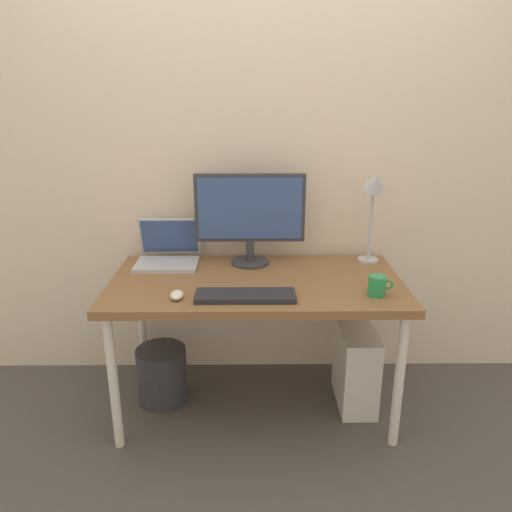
# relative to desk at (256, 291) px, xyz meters

# --- Properties ---
(ground_plane) EXTENTS (6.00, 6.00, 0.00)m
(ground_plane) POSITION_rel_desk_xyz_m (0.00, 0.00, -0.65)
(ground_plane) COLOR #4C4742
(back_wall) EXTENTS (4.40, 0.04, 2.60)m
(back_wall) POSITION_rel_desk_xyz_m (0.00, 0.42, 0.65)
(back_wall) COLOR beige
(back_wall) RESTS_ON ground_plane
(desk) EXTENTS (1.40, 0.73, 0.71)m
(desk) POSITION_rel_desk_xyz_m (0.00, 0.00, 0.00)
(desk) COLOR brown
(desk) RESTS_ON ground_plane
(monitor) EXTENTS (0.56, 0.20, 0.47)m
(monitor) POSITION_rel_desk_xyz_m (-0.03, 0.23, 0.33)
(monitor) COLOR #333338
(monitor) RESTS_ON desk
(laptop) EXTENTS (0.32, 0.27, 0.23)m
(laptop) POSITION_rel_desk_xyz_m (-0.46, 0.25, 0.12)
(laptop) COLOR #B2B2B7
(laptop) RESTS_ON desk
(desk_lamp) EXTENTS (0.11, 0.16, 0.50)m
(desk_lamp) POSITION_rel_desk_xyz_m (0.60, 0.23, 0.42)
(desk_lamp) COLOR #B2B2B7
(desk_lamp) RESTS_ON desk
(keyboard) EXTENTS (0.44, 0.14, 0.02)m
(keyboard) POSITION_rel_desk_xyz_m (-0.05, -0.22, 0.07)
(keyboard) COLOR #232328
(keyboard) RESTS_ON desk
(mouse) EXTENTS (0.06, 0.09, 0.03)m
(mouse) POSITION_rel_desk_xyz_m (-0.35, -0.23, 0.08)
(mouse) COLOR silver
(mouse) RESTS_ON desk
(coffee_mug) EXTENTS (0.11, 0.08, 0.09)m
(coffee_mug) POSITION_rel_desk_xyz_m (0.54, -0.20, 0.11)
(coffee_mug) COLOR #268C4C
(coffee_mug) RESTS_ON desk
(computer_tower) EXTENTS (0.18, 0.36, 0.42)m
(computer_tower) POSITION_rel_desk_xyz_m (0.52, 0.03, -0.44)
(computer_tower) COLOR silver
(computer_tower) RESTS_ON ground_plane
(wastebasket) EXTENTS (0.26, 0.26, 0.30)m
(wastebasket) POSITION_rel_desk_xyz_m (-0.50, 0.06, -0.50)
(wastebasket) COLOR #333338
(wastebasket) RESTS_ON ground_plane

